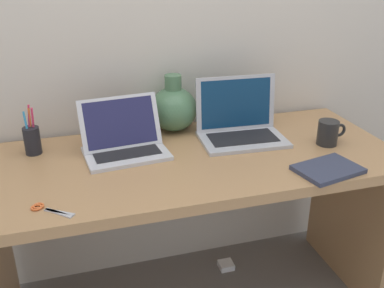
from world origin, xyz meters
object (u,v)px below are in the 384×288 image
green_vase (174,108)px  notebook_stack (328,169)px  laptop_left (124,139)px  coffee_mug (328,133)px  scissors (45,209)px  pen_cup (32,139)px  power_brick (226,265)px  laptop_right (239,122)px

green_vase → notebook_stack: size_ratio=1.10×
laptop_left → green_vase: size_ratio=1.35×
laptop_left → notebook_stack: laptop_left is taller
coffee_mug → scissors: 1.10m
green_vase → notebook_stack: 0.69m
green_vase → scissors: 0.75m
green_vase → notebook_stack: green_vase is taller
scissors → pen_cup: bearing=95.7°
power_brick → laptop_right: bearing=-84.2°
laptop_right → scissors: size_ratio=2.73×
coffee_mug → power_brick: size_ratio=1.73×
laptop_right → power_brick: 0.79m
coffee_mug → laptop_left: bearing=169.0°
scissors → power_brick: size_ratio=1.85×
scissors → coffee_mug: bearing=9.9°
green_vase → coffee_mug: green_vase is taller
pen_cup → notebook_stack: bearing=-24.3°
laptop_left → scissors: size_ratio=2.53×
laptop_left → scissors: bearing=-130.3°
power_brick → coffee_mug: bearing=-36.8°
laptop_left → scissors: (-0.29, -0.34, -0.05)m
notebook_stack → coffee_mug: (0.13, 0.21, 0.04)m
green_vase → pen_cup: bearing=-171.9°
laptop_left → green_vase: (0.24, 0.17, 0.04)m
power_brick → green_vase: bearing=160.1°
pen_cup → scissors: size_ratio=1.48×
coffee_mug → power_brick: 0.87m
pen_cup → power_brick: pen_cup is taller
laptop_left → pen_cup: laptop_left is taller
notebook_stack → scissors: 0.96m
laptop_left → laptop_right: size_ratio=0.93×
notebook_stack → coffee_mug: bearing=58.7°
laptop_right → notebook_stack: bearing=-64.2°
notebook_stack → scissors: size_ratio=1.71×
laptop_right → green_vase: size_ratio=1.45×
laptop_left → power_brick: 0.91m
power_brick → pen_cup: bearing=179.8°
green_vase → power_brick: (0.23, -0.08, -0.82)m
notebook_stack → pen_cup: 1.10m
scissors → power_brick: (0.77, 0.43, -0.73)m
green_vase → notebook_stack: bearing=-51.5°
laptop_left → coffee_mug: size_ratio=2.69×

